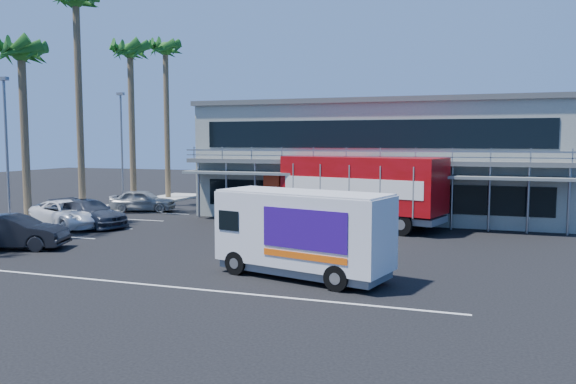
% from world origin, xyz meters
% --- Properties ---
extents(ground, '(120.00, 120.00, 0.00)m').
position_xyz_m(ground, '(0.00, 0.00, 0.00)').
color(ground, black).
rests_on(ground, ground).
extents(building, '(22.40, 12.00, 7.30)m').
position_xyz_m(building, '(3.00, 14.94, 3.66)').
color(building, gray).
rests_on(building, ground).
extents(curb_strip, '(3.00, 32.00, 0.16)m').
position_xyz_m(curb_strip, '(-15.00, 6.00, 0.08)').
color(curb_strip, '#A5A399').
rests_on(curb_strip, ground).
extents(palm_c, '(2.80, 2.80, 10.75)m').
position_xyz_m(palm_c, '(-14.90, 3.00, 9.21)').
color(palm_c, brown).
rests_on(palm_c, ground).
extents(palm_d, '(2.80, 2.80, 14.75)m').
position_xyz_m(palm_d, '(-15.20, 8.00, 12.80)').
color(palm_d, brown).
rests_on(palm_d, ground).
extents(palm_e, '(2.80, 2.80, 12.25)m').
position_xyz_m(palm_e, '(-14.70, 13.00, 10.57)').
color(palm_e, brown).
rests_on(palm_e, ground).
extents(palm_f, '(2.80, 2.80, 13.25)m').
position_xyz_m(palm_f, '(-15.10, 18.50, 11.47)').
color(palm_f, brown).
rests_on(palm_f, ground).
extents(light_pole_near, '(0.50, 0.25, 8.09)m').
position_xyz_m(light_pole_near, '(-14.20, 1.00, 4.50)').
color(light_pole_near, gray).
rests_on(light_pole_near, ground).
extents(light_pole_far, '(0.50, 0.25, 8.09)m').
position_xyz_m(light_pole_far, '(-14.20, 11.00, 4.50)').
color(light_pole_far, gray).
rests_on(light_pole_far, ground).
extents(red_truck, '(11.96, 5.78, 3.93)m').
position_xyz_m(red_truck, '(2.23, 8.72, 2.16)').
color(red_truck, maroon).
rests_on(red_truck, ground).
extents(white_van, '(6.60, 3.66, 3.06)m').
position_xyz_m(white_van, '(3.25, -3.36, 1.62)').
color(white_van, silver).
rests_on(white_van, ground).
extents(parked_car_b, '(4.92, 3.00, 1.53)m').
position_xyz_m(parked_car_b, '(-10.52, -2.50, 0.77)').
color(parked_car_b, black).
rests_on(parked_car_b, ground).
extents(parked_car_c, '(5.96, 4.17, 1.51)m').
position_xyz_m(parked_car_c, '(-12.50, 3.39, 0.76)').
color(parked_car_c, white).
rests_on(parked_car_c, ground).
extents(parked_car_d, '(5.62, 3.51, 1.52)m').
position_xyz_m(parked_car_d, '(-11.61, 4.00, 0.76)').
color(parked_car_d, '#2E333E').
rests_on(parked_car_d, ground).
extents(parked_car_e, '(4.70, 2.80, 1.50)m').
position_xyz_m(parked_car_e, '(-12.50, 10.80, 0.75)').
color(parked_car_e, gray).
rests_on(parked_car_e, ground).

